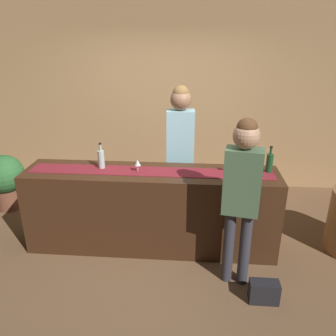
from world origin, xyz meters
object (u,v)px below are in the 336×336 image
Objects in this scene: wine_glass_mid_counter at (138,163)px; wine_glass_near_customer at (227,163)px; wine_bottle_clear at (101,159)px; handbag at (264,292)px; customer_sipping at (242,187)px; bartender at (180,140)px; wine_bottle_green at (269,163)px; potted_plant_tall at (5,178)px.

wine_glass_near_customer is at bearing 5.36° from wine_glass_mid_counter.
wine_bottle_clear is 2.19m from handbag.
wine_glass_mid_counter is 0.51× the size of handbag.
bartender is at bearing 128.92° from customer_sipping.
wine_bottle_green is 1.12m from bartender.
wine_glass_near_customer is 0.65m from customer_sipping.
potted_plant_tall is 3.76m from handbag.
bartender is at bearing 30.94° from wine_bottle_clear.
bartender is at bearing 121.54° from handbag.
wine_bottle_green is 1.08× the size of handbag.
customer_sipping reaches higher than wine_bottle_green.
wine_glass_mid_counter reaches higher than potted_plant_tall.
handbag is (0.34, -0.92, -0.95)m from wine_glass_near_customer.
wine_bottle_clear is at bearing -179.06° from wine_bottle_green.
wine_bottle_clear is 1.88m from wine_bottle_green.
wine_glass_near_customer is 0.08× the size of bartender.
handbag is at bearing -27.44° from wine_bottle_clear.
bartender is at bearing 136.65° from wine_glass_near_customer.
wine_glass_mid_counter is (0.43, -0.08, -0.01)m from wine_bottle_clear.
handbag is at bearing 118.80° from bartender.
wine_bottle_green is 0.47m from wine_glass_near_customer.
handbag is (1.32, -0.83, -0.95)m from wine_glass_mid_counter.
wine_glass_near_customer is 1.00× the size of wine_glass_mid_counter.
potted_plant_tall is at bearing 167.18° from wine_glass_near_customer.
wine_bottle_green is 0.38× the size of potted_plant_tall.
potted_plant_tall is (-3.13, 1.34, -0.60)m from customer_sipping.
bartender is (-0.54, 0.51, 0.09)m from wine_glass_near_customer.
customer_sipping reaches higher than wine_glass_near_customer.
wine_bottle_green is (1.88, 0.03, 0.00)m from wine_bottle_clear.
wine_bottle_clear is 1.88m from potted_plant_tall.
wine_bottle_clear and wine_bottle_green have the same top height.
potted_plant_tall reaches higher than handbag.
wine_glass_mid_counter is at bearing 163.13° from customer_sipping.
wine_bottle_green is 1.35m from handbag.
wine_glass_near_customer is at bearing 110.15° from handbag.
wine_bottle_green is 3.62m from potted_plant_tall.
customer_sipping is at bearing -22.82° from wine_bottle_clear.
wine_bottle_green reaches higher than potted_plant_tall.
wine_bottle_clear is 1.08× the size of handbag.
customer_sipping is at bearing -23.10° from potted_plant_tall.
wine_bottle_clear reaches higher than handbag.
potted_plant_tall is at bearing 169.12° from wine_bottle_green.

